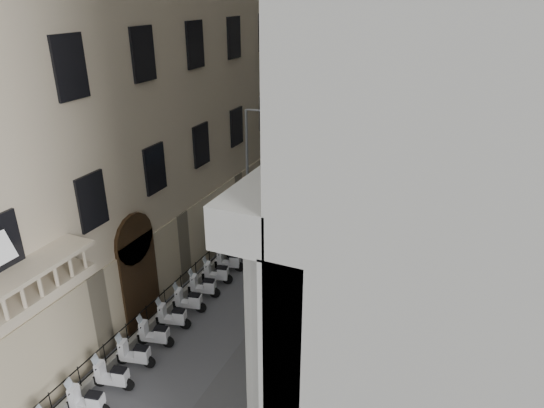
{
  "coord_description": "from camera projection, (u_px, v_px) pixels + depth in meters",
  "views": [
    {
      "loc": [
        8.18,
        -2.8,
        14.44
      ],
      "look_at": [
        -0.78,
        17.69,
        4.5
      ],
      "focal_mm": 32.0,
      "sensor_mm": 36.0,
      "label": 1
    }
  ],
  "objects": [
    {
      "name": "scooter_14",
      "position": [
        269.0,
        230.0,
        31.77
      ],
      "size": [
        1.49,
        0.86,
        1.5
      ],
      "primitive_type": null,
      "rotation": [
        0.0,
        0.0,
        1.8
      ],
      "color": "silver",
      "rests_on": "ground"
    },
    {
      "name": "barrier_2",
      "position": [
        301.0,
        388.0,
        19.15
      ],
      "size": [
        0.6,
        2.4,
        1.1
      ],
      "primitive_type": null,
      "color": "#B1B4BA",
      "rests_on": "ground"
    },
    {
      "name": "info_kiosk",
      "position": [
        262.0,
        230.0,
        29.59
      ],
      "size": [
        0.35,
        0.94,
        1.96
      ],
      "rotation": [
        0.0,
        0.0,
        0.06
      ],
      "color": "black",
      "rests_on": "ground"
    },
    {
      "name": "blue_awning",
      "position": [
        393.0,
        232.0,
        31.45
      ],
      "size": [
        1.6,
        3.0,
        3.0
      ],
      "primitive_type": null,
      "color": "navy",
      "rests_on": "ground"
    },
    {
      "name": "scooter_11",
      "position": [
        240.0,
        259.0,
        28.33
      ],
      "size": [
        1.49,
        0.86,
        1.5
      ],
      "primitive_type": null,
      "rotation": [
        0.0,
        0.0,
        1.8
      ],
      "color": "silver",
      "rests_on": "ground"
    },
    {
      "name": "street_lamp",
      "position": [
        253.0,
        169.0,
        27.5
      ],
      "size": [
        2.76,
        0.67,
        8.53
      ],
      "rotation": [
        0.0,
        0.0,
        0.18
      ],
      "color": "gray",
      "rests_on": "ground"
    },
    {
      "name": "scooter_3",
      "position": [
        115.0,
        388.0,
        19.16
      ],
      "size": [
        1.49,
        0.86,
        1.5
      ],
      "primitive_type": null,
      "rotation": [
        0.0,
        0.0,
        1.8
      ],
      "color": "silver",
      "rests_on": "ground"
    },
    {
      "name": "scooter_12",
      "position": [
        251.0,
        248.0,
        29.48
      ],
      "size": [
        1.49,
        0.86,
        1.5
      ],
      "primitive_type": null,
      "rotation": [
        0.0,
        0.0,
        1.8
      ],
      "color": "silver",
      "rests_on": "ground"
    },
    {
      "name": "scooter_10",
      "position": [
        229.0,
        270.0,
        27.19
      ],
      "size": [
        1.49,
        0.86,
        1.5
      ],
      "primitive_type": null,
      "rotation": [
        0.0,
        0.0,
        1.8
      ],
      "color": "silver",
      "rests_on": "ground"
    },
    {
      "name": "pedestrian_b",
      "position": [
        368.0,
        176.0,
        38.05
      ],
      "size": [
        0.98,
        0.78,
        1.96
      ],
      "primitive_type": "imported",
      "rotation": [
        0.0,
        0.0,
        3.11
      ],
      "color": "black",
      "rests_on": "ground"
    },
    {
      "name": "scooter_4",
      "position": [
        137.0,
        365.0,
        20.31
      ],
      "size": [
        1.49,
        0.86,
        1.5
      ],
      "primitive_type": null,
      "rotation": [
        0.0,
        0.0,
        1.8
      ],
      "color": "silver",
      "rests_on": "ground"
    },
    {
      "name": "iron_fence",
      "position": [
        218.0,
        263.0,
        27.85
      ],
      "size": [
        0.3,
        28.0,
        1.4
      ],
      "primitive_type": null,
      "color": "black",
      "rests_on": "ground"
    },
    {
      "name": "scooter_7",
      "position": [
        190.0,
        311.0,
        23.75
      ],
      "size": [
        1.49,
        0.86,
        1.5
      ],
      "primitive_type": null,
      "rotation": [
        0.0,
        0.0,
        1.8
      ],
      "color": "silver",
      "rests_on": "ground"
    },
    {
      "name": "scooter_9",
      "position": [
        217.0,
        282.0,
        26.04
      ],
      "size": [
        1.49,
        0.86,
        1.5
      ],
      "primitive_type": null,
      "rotation": [
        0.0,
        0.0,
        1.8
      ],
      "color": "silver",
      "rests_on": "ground"
    },
    {
      "name": "scooter_13",
      "position": [
        260.0,
        239.0,
        30.63
      ],
      "size": [
        1.49,
        0.86,
        1.5
      ],
      "primitive_type": null,
      "rotation": [
        0.0,
        0.0,
        1.8
      ],
      "color": "silver",
      "rests_on": "ground"
    },
    {
      "name": "barrier_5",
      "position": [
        351.0,
        289.0,
        25.43
      ],
      "size": [
        0.6,
        2.4,
        1.1
      ],
      "primitive_type": null,
      "color": "#B1B4BA",
      "rests_on": "ground"
    },
    {
      "name": "scooter_6",
      "position": [
        174.0,
        327.0,
        22.6
      ],
      "size": [
        1.49,
        0.86,
        1.5
      ],
      "primitive_type": null,
      "rotation": [
        0.0,
        0.0,
        1.8
      ],
      "color": "silver",
      "rests_on": "ground"
    },
    {
      "name": "barrier_3",
      "position": [
        321.0,
        349.0,
        21.25
      ],
      "size": [
        0.6,
        2.4,
        1.1
      ],
      "primitive_type": null,
      "color": "#B1B4BA",
      "rests_on": "ground"
    },
    {
      "name": "pedestrian_c",
      "position": [
        375.0,
        165.0,
        40.42
      ],
      "size": [
        0.97,
        0.66,
        1.93
      ],
      "primitive_type": "imported",
      "rotation": [
        0.0,
        0.0,
        3.2
      ],
      "color": "black",
      "rests_on": "ground"
    },
    {
      "name": "scooter_5",
      "position": [
        156.0,
        345.0,
        21.45
      ],
      "size": [
        1.49,
        0.86,
        1.5
      ],
      "primitive_type": null,
      "rotation": [
        0.0,
        0.0,
        1.8
      ],
      "color": "silver",
      "rests_on": "ground"
    },
    {
      "name": "pedestrian_a",
      "position": [
        306.0,
        231.0,
        29.58
      ],
      "size": [
        0.77,
        0.65,
        1.79
      ],
      "primitive_type": "imported",
      "rotation": [
        0.0,
        0.0,
        2.73
      ],
      "color": "black",
      "rests_on": "ground"
    },
    {
      "name": "barrier_4",
      "position": [
        338.0,
        316.0,
        23.34
      ],
      "size": [
        0.6,
        2.4,
        1.1
      ],
      "primitive_type": null,
      "color": "#B1B4BA",
      "rests_on": "ground"
    },
    {
      "name": "scooter_8",
      "position": [
        204.0,
        296.0,
        24.89
      ],
      "size": [
        1.49,
        0.86,
        1.5
      ],
      "primitive_type": null,
      "rotation": [
        0.0,
        0.0,
        1.8
      ],
      "color": "silver",
      "rests_on": "ground"
    },
    {
      "name": "barrier_6",
      "position": [
        363.0,
        267.0,
        27.53
      ],
      "size": [
        0.6,
        2.4,
        1.1
      ],
      "primitive_type": null,
      "color": "#B1B4BA",
      "rests_on": "ground"
    },
    {
      "name": "security_tent",
      "position": [
        243.0,
        205.0,
        28.04
      ],
      "size": [
        4.43,
        4.43,
        3.6
      ],
      "color": "silver",
      "rests_on": "ground"
    }
  ]
}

